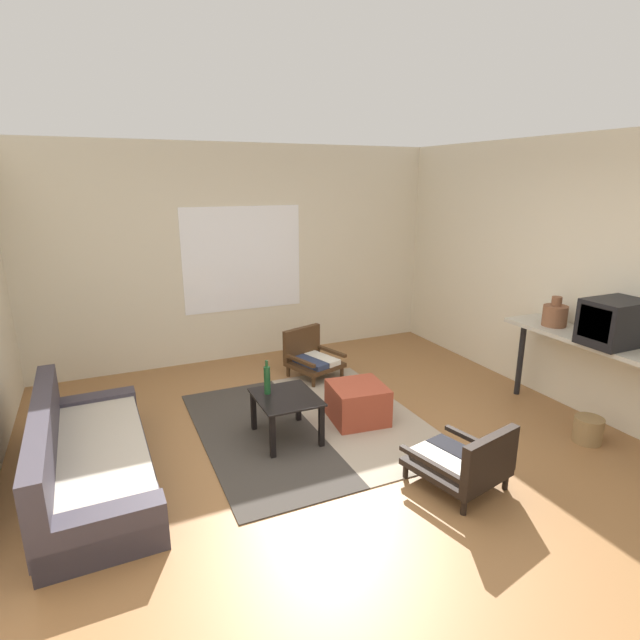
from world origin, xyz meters
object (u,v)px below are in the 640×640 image
Objects in this scene: clay_vase at (555,315)px; coffee_table at (286,404)px; couch at (86,460)px; crt_television at (615,322)px; console_shelf at (596,348)px; armchair_by_window at (311,356)px; wicker_basket at (588,430)px; glass_bottle at (267,379)px; ottoman_orange at (358,403)px; armchair_striped_foreground at (465,462)px.

coffee_table is at bearing 169.60° from clay_vase.
clay_vase reaches higher than couch.
console_shelf is at bearing 88.73° from crt_television.
wicker_basket is at bearing -56.58° from armchair_by_window.
coffee_table is 2.86m from console_shelf.
wicker_basket is (-0.21, -0.06, -0.96)m from crt_television.
couch is at bearing -151.37° from armchair_by_window.
crt_television is at bearing -24.01° from glass_bottle.
glass_bottle is (-0.88, 0.09, 0.36)m from ottoman_orange.
coffee_table is at bearing 154.33° from wicker_basket.
glass_bottle reaches higher than ottoman_orange.
coffee_table reaches higher than wicker_basket.
couch is 4.51m from crt_television.
crt_television reaches higher than wicker_basket.
armchair_striped_foreground is 1.90m from crt_television.
couch reaches higher than ottoman_orange.
coffee_table is 2.71m from wicker_basket.
glass_bottle reaches higher than coffee_table.
armchair_by_window is at bearing 87.65° from ottoman_orange.
armchair_by_window is 1.24× the size of crt_television.
glass_bottle reaches higher than armchair_by_window.
coffee_table is at bearing -43.93° from glass_bottle.
coffee_table is at bearing 157.21° from crt_television.
armchair_by_window is at bearing 123.42° from wicker_basket.
coffee_table is 0.82× the size of armchair_striped_foreground.
coffee_table is 0.76m from ottoman_orange.
armchair_by_window is 2.68m from clay_vase.
wicker_basket is (4.08, -1.14, -0.09)m from couch.
coffee_table is 1.97× the size of glass_bottle.
armchair_by_window is at bearing 129.11° from console_shelf.
glass_bottle is at bearing -128.22° from armchair_by_window.
console_shelf is 3.00m from glass_bottle.
armchair_striped_foreground is at bearing -155.10° from clay_vase.
armchair_by_window is 1.27m from ottoman_orange.
armchair_striped_foreground is (0.95, -1.27, -0.11)m from coffee_table.
wicker_basket is at bearing 3.98° from armchair_striped_foreground.
armchair_by_window is 2.74× the size of wicker_basket.
armchair_by_window is at bearing 135.89° from clay_vase.
couch is 1.65m from coffee_table.
crt_television reaches higher than couch.
armchair_by_window reaches higher than armchair_striped_foreground.
crt_television reaches higher than clay_vase.
clay_vase is at bearing 90.00° from console_shelf.
console_shelf reaches higher than armchair_by_window.
armchair_by_window is 2.98m from console_shelf.
armchair_striped_foreground is 3.05× the size of wicker_basket.
coffee_table is at bearing 159.92° from console_shelf.
ottoman_orange is at bearing 1.54° from couch.
console_shelf is at bearing 43.30° from wicker_basket.
couch is 3.30× the size of coffee_table.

